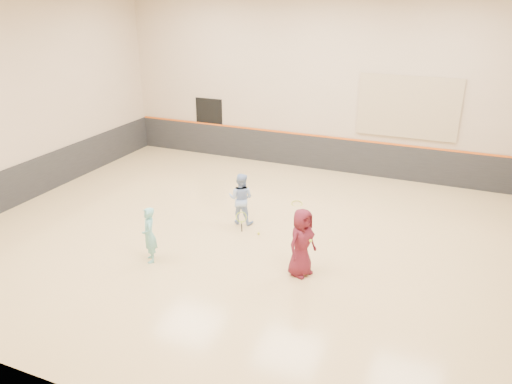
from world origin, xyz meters
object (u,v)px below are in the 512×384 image
at_px(girl, 149,235).
at_px(instructor, 241,199).
at_px(spare_racket, 297,202).
at_px(young_man, 302,242).

relative_size(girl, instructor, 0.94).
xyz_separation_m(girl, spare_racket, (2.11, 4.58, -0.60)).
xyz_separation_m(girl, instructor, (1.10, 2.75, 0.04)).
height_order(girl, instructor, instructor).
relative_size(instructor, young_man, 0.90).
relative_size(girl, young_man, 0.85).
distance_m(girl, spare_racket, 5.08).
distance_m(instructor, spare_racket, 2.19).
bearing_deg(instructor, spare_racket, -124.42).
distance_m(young_man, spare_racket, 4.06).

